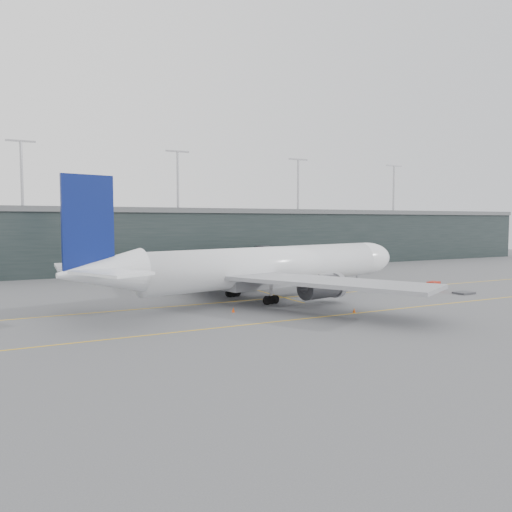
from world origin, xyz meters
name	(u,v)px	position (x,y,z in m)	size (l,w,h in m)	color
ground	(244,296)	(0.00, 0.00, 0.00)	(320.00, 320.00, 0.00)	#545559
taxiline_a	(256,300)	(0.00, -4.00, 0.01)	(160.00, 0.25, 0.02)	yellow
taxiline_b	(314,318)	(0.00, -20.00, 0.01)	(160.00, 0.25, 0.02)	yellow
taxiline_lead_main	(223,281)	(5.00, 20.00, 0.01)	(0.25, 60.00, 0.02)	yellow
terminal	(148,238)	(0.00, 58.00, 7.62)	(240.00, 36.00, 29.00)	black
main_aircraft	(268,267)	(2.52, -3.38, 4.92)	(62.14, 57.50, 17.54)	white
jet_bridge	(289,256)	(22.10, 22.75, 4.38)	(7.08, 42.58, 5.85)	#2F3035
gse_cart	(433,286)	(31.81, -9.35, 0.90)	(2.72, 2.16, 1.62)	#B11C0C
baggage_dolly	(464,293)	(33.57, -14.24, 0.18)	(3.04, 2.43, 0.30)	#39393E
uld_a	(188,285)	(-5.78, 10.37, 1.03)	(2.61, 2.34, 1.97)	#393A3E
uld_b	(213,284)	(-0.99, 10.88, 0.90)	(1.90, 1.53, 1.72)	#393A3E
uld_c	(220,282)	(0.69, 11.69, 1.01)	(2.13, 1.71, 1.92)	#393A3E
cone_nose	(438,285)	(36.40, -6.10, 0.33)	(0.41, 0.41, 0.65)	red
cone_wing_stbd	(354,310)	(6.66, -19.51, 0.32)	(0.40, 0.40, 0.63)	#F8600D
cone_wing_port	(255,284)	(7.23, 10.50, 0.38)	(0.48, 0.48, 0.76)	red
cone_tail	(233,310)	(-7.43, -12.04, 0.33)	(0.42, 0.42, 0.67)	#FC4E0E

